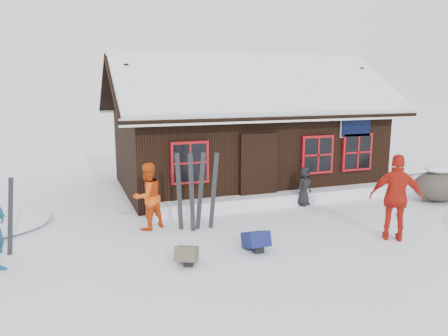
{
  "coord_description": "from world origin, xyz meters",
  "views": [
    {
      "loc": [
        -4.14,
        -8.58,
        3.38
      ],
      "look_at": [
        -0.42,
        1.66,
        1.3
      ],
      "focal_mm": 35.0,
      "sensor_mm": 36.0,
      "label": 1
    }
  ],
  "objects_px": {
    "ski_poles": "(401,196)",
    "skier_orange_left": "(148,196)",
    "skier_orange_right": "(396,198)",
    "skier_crouched": "(304,186)",
    "backpack_blue": "(256,243)",
    "ski_pair_left": "(3,219)",
    "boulder": "(440,185)",
    "backpack_olive": "(187,257)"
  },
  "relations": [
    {
      "from": "boulder",
      "to": "ski_poles",
      "type": "relative_size",
      "value": 1.37
    },
    {
      "from": "skier_crouched",
      "to": "ski_poles",
      "type": "distance_m",
      "value": 2.56
    },
    {
      "from": "skier_orange_left",
      "to": "backpack_olive",
      "type": "relative_size",
      "value": 3.09
    },
    {
      "from": "skier_orange_left",
      "to": "backpack_olive",
      "type": "bearing_deg",
      "value": 71.26
    },
    {
      "from": "boulder",
      "to": "ski_poles",
      "type": "height_order",
      "value": "ski_poles"
    },
    {
      "from": "ski_pair_left",
      "to": "backpack_blue",
      "type": "height_order",
      "value": "ski_pair_left"
    },
    {
      "from": "ski_poles",
      "to": "boulder",
      "type": "bearing_deg",
      "value": 21.8
    },
    {
      "from": "skier_orange_right",
      "to": "backpack_blue",
      "type": "relative_size",
      "value": 3.27
    },
    {
      "from": "boulder",
      "to": "ski_poles",
      "type": "bearing_deg",
      "value": -158.2
    },
    {
      "from": "skier_crouched",
      "to": "ski_pair_left",
      "type": "bearing_deg",
      "value": 161.62
    },
    {
      "from": "skier_orange_left",
      "to": "skier_crouched",
      "type": "xyz_separation_m",
      "value": [
        4.53,
        0.56,
        -0.25
      ]
    },
    {
      "from": "ski_pair_left",
      "to": "backpack_olive",
      "type": "height_order",
      "value": "ski_pair_left"
    },
    {
      "from": "skier_orange_right",
      "to": "boulder",
      "type": "height_order",
      "value": "skier_orange_right"
    },
    {
      "from": "backpack_olive",
      "to": "skier_crouched",
      "type": "bearing_deg",
      "value": 61.04
    },
    {
      "from": "skier_crouched",
      "to": "backpack_blue",
      "type": "distance_m",
      "value": 3.84
    },
    {
      "from": "boulder",
      "to": "ski_pair_left",
      "type": "xyz_separation_m",
      "value": [
        -11.53,
        -0.33,
        0.28
      ]
    },
    {
      "from": "ski_pair_left",
      "to": "skier_crouched",
      "type": "bearing_deg",
      "value": -14.61
    },
    {
      "from": "skier_crouched",
      "to": "skier_orange_right",
      "type": "bearing_deg",
      "value": -110.08
    },
    {
      "from": "ski_pair_left",
      "to": "ski_poles",
      "type": "xyz_separation_m",
      "value": [
        9.29,
        -0.56,
        -0.21
      ]
    },
    {
      "from": "ski_poles",
      "to": "backpack_blue",
      "type": "height_order",
      "value": "ski_poles"
    },
    {
      "from": "backpack_blue",
      "to": "ski_poles",
      "type": "bearing_deg",
      "value": 12.11
    },
    {
      "from": "backpack_olive",
      "to": "ski_pair_left",
      "type": "bearing_deg",
      "value": -179.62
    },
    {
      "from": "boulder",
      "to": "backpack_olive",
      "type": "xyz_separation_m",
      "value": [
        -8.23,
        -1.95,
        -0.35
      ]
    },
    {
      "from": "skier_orange_left",
      "to": "backpack_blue",
      "type": "xyz_separation_m",
      "value": [
        1.84,
        -2.14,
        -0.64
      ]
    },
    {
      "from": "skier_orange_right",
      "to": "skier_crouched",
      "type": "xyz_separation_m",
      "value": [
        -0.44,
        3.16,
        -0.41
      ]
    },
    {
      "from": "skier_orange_right",
      "to": "ski_pair_left",
      "type": "relative_size",
      "value": 1.17
    },
    {
      "from": "skier_crouched",
      "to": "boulder",
      "type": "height_order",
      "value": "skier_crouched"
    },
    {
      "from": "skier_orange_right",
      "to": "backpack_olive",
      "type": "relative_size",
      "value": 3.71
    },
    {
      "from": "skier_orange_left",
      "to": "backpack_blue",
      "type": "height_order",
      "value": "skier_orange_left"
    },
    {
      "from": "skier_crouched",
      "to": "ski_poles",
      "type": "relative_size",
      "value": 0.92
    },
    {
      "from": "ski_poles",
      "to": "skier_orange_left",
      "type": "bearing_deg",
      "value": 168.49
    },
    {
      "from": "skier_orange_right",
      "to": "ski_poles",
      "type": "distance_m",
      "value": 1.91
    },
    {
      "from": "skier_crouched",
      "to": "backpack_blue",
      "type": "bearing_deg",
      "value": -162.97
    },
    {
      "from": "skier_orange_left",
      "to": "ski_poles",
      "type": "relative_size",
      "value": 1.33
    },
    {
      "from": "ski_poles",
      "to": "backpack_blue",
      "type": "relative_size",
      "value": 2.05
    },
    {
      "from": "skier_orange_right",
      "to": "backpack_blue",
      "type": "height_order",
      "value": "skier_orange_right"
    },
    {
      "from": "ski_pair_left",
      "to": "ski_poles",
      "type": "bearing_deg",
      "value": -27.77
    },
    {
      "from": "skier_orange_left",
      "to": "boulder",
      "type": "bearing_deg",
      "value": 151.23
    },
    {
      "from": "ski_pair_left",
      "to": "backpack_olive",
      "type": "bearing_deg",
      "value": -50.47
    },
    {
      "from": "boulder",
      "to": "backpack_olive",
      "type": "distance_m",
      "value": 8.46
    },
    {
      "from": "ski_poles",
      "to": "backpack_olive",
      "type": "relative_size",
      "value": 2.32
    },
    {
      "from": "boulder",
      "to": "ski_pair_left",
      "type": "bearing_deg",
      "value": -178.36
    }
  ]
}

